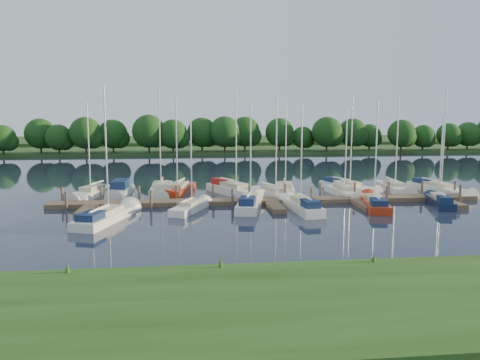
{
  "coord_description": "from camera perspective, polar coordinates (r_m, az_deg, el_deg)",
  "views": [
    {
      "loc": [
        -7.42,
        -34.28,
        8.14
      ],
      "look_at": [
        -2.79,
        8.0,
        2.2
      ],
      "focal_mm": 35.0,
      "sensor_mm": 36.0,
      "label": 1
    }
  ],
  "objects": [
    {
      "name": "motorboat",
      "position": [
        49.6,
        -14.4,
        -1.31
      ],
      "size": [
        2.11,
        6.58,
        1.88
      ],
      "rotation": [
        0.0,
        0.0,
        3.1
      ],
      "color": "white",
      "rests_on": "ground"
    },
    {
      "name": "sailboat_n_2",
      "position": [
        49.53,
        -9.57,
        -1.3
      ],
      "size": [
        2.1,
        8.76,
        11.2
      ],
      "rotation": [
        0.0,
        0.0,
        3.14
      ],
      "color": "white",
      "rests_on": "ground"
    },
    {
      "name": "sailboat_s_3",
      "position": [
        40.16,
        7.59,
        -3.32
      ],
      "size": [
        2.34,
        7.27,
        9.43
      ],
      "rotation": [
        0.0,
        0.0,
        0.11
      ],
      "color": "white",
      "rests_on": "ground"
    },
    {
      "name": "sailboat_s_1",
      "position": [
        40.16,
        -6.01,
        -3.39
      ],
      "size": [
        3.51,
        6.11,
        8.03
      ],
      "rotation": [
        0.0,
        0.0,
        -0.42
      ],
      "color": "white",
      "rests_on": "ground"
    },
    {
      "name": "sailboat_n_10",
      "position": [
        53.78,
        23.02,
        -1.05
      ],
      "size": [
        3.36,
        8.74,
        10.93
      ],
      "rotation": [
        0.0,
        0.0,
        3.33
      ],
      "color": "white",
      "rests_on": "ground"
    },
    {
      "name": "far_shore",
      "position": [
        109.81,
        -2.36,
        3.85
      ],
      "size": [
        180.0,
        30.0,
        0.6
      ],
      "primitive_type": "cube",
      "color": "#20451A",
      "rests_on": "ground"
    },
    {
      "name": "sailboat_n_7",
      "position": [
        48.55,
        12.53,
        -1.56
      ],
      "size": [
        2.04,
        7.21,
        9.27
      ],
      "rotation": [
        0.0,
        0.0,
        3.2
      ],
      "color": "white",
      "rests_on": "ground"
    },
    {
      "name": "distant_hill",
      "position": [
        134.69,
        -3.09,
        4.77
      ],
      "size": [
        220.0,
        40.0,
        1.4
      ],
      "primitive_type": "cube",
      "color": "#3A5726",
      "rests_on": "ground"
    },
    {
      "name": "sailboat_s_5",
      "position": [
        46.04,
        23.15,
        -2.48
      ],
      "size": [
        2.9,
        6.37,
        8.24
      ],
      "rotation": [
        0.0,
        0.0,
        -0.28
      ],
      "color": "#101B36",
      "rests_on": "ground"
    },
    {
      "name": "near_bank",
      "position": [
        21.25,
        15.15,
        -14.13
      ],
      "size": [
        90.0,
        10.0,
        0.5
      ],
      "primitive_type": "cube",
      "color": "#214413",
      "rests_on": "ground"
    },
    {
      "name": "sailboat_n_3",
      "position": [
        49.17,
        -7.55,
        -1.32
      ],
      "size": [
        3.61,
        8.1,
        10.3
      ],
      "rotation": [
        0.0,
        0.0,
        2.88
      ],
      "color": "#AA290F",
      "rests_on": "ground"
    },
    {
      "name": "ground",
      "position": [
        36.01,
        5.83,
        -5.16
      ],
      "size": [
        260.0,
        260.0,
        0.0
      ],
      "primitive_type": "plane",
      "color": "#171F2F",
      "rests_on": "ground"
    },
    {
      "name": "sailboat_s_0",
      "position": [
        37.61,
        -15.99,
        -4.37
      ],
      "size": [
        4.02,
        8.43,
        10.64
      ],
      "rotation": [
        0.0,
        0.0,
        -0.3
      ],
      "color": "white",
      "rests_on": "ground"
    },
    {
      "name": "sailboat_n_6",
      "position": [
        49.56,
        5.53,
        -1.22
      ],
      "size": [
        2.72,
        7.43,
        9.43
      ],
      "rotation": [
        0.0,
        0.0,
        2.98
      ],
      "color": "white",
      "rests_on": "ground"
    },
    {
      "name": "sailboat_s_2",
      "position": [
        40.92,
        1.21,
        -3.04
      ],
      "size": [
        3.22,
        7.6,
        9.84
      ],
      "rotation": [
        0.0,
        0.0,
        -0.23
      ],
      "color": "white",
      "rests_on": "ground"
    },
    {
      "name": "sailboat_n_9",
      "position": [
        53.11,
        18.28,
        -0.98
      ],
      "size": [
        2.37,
        8.07,
        10.18
      ],
      "rotation": [
        0.0,
        0.0,
        3.07
      ],
      "color": "white",
      "rests_on": "ground"
    },
    {
      "name": "sailboat_n_5",
      "position": [
        46.44,
        4.23,
        -1.82
      ],
      "size": [
        4.19,
        7.95,
        10.22
      ],
      "rotation": [
        0.0,
        0.0,
        3.51
      ],
      "color": "white",
      "rests_on": "ground"
    },
    {
      "name": "sailboat_n_0",
      "position": [
        49.13,
        -17.57,
        -1.63
      ],
      "size": [
        3.67,
        7.52,
        9.71
      ],
      "rotation": [
        0.0,
        0.0,
        2.83
      ],
      "color": "white",
      "rests_on": "ground"
    },
    {
      "name": "sailboat_n_8",
      "position": [
        52.22,
        12.97,
        -0.88
      ],
      "size": [
        4.41,
        8.11,
        10.37
      ],
      "rotation": [
        0.0,
        0.0,
        3.53
      ],
      "color": "white",
      "rests_on": "ground"
    },
    {
      "name": "sailboat_n_4",
      "position": [
        48.19,
        -0.77,
        -1.36
      ],
      "size": [
        5.38,
        8.24,
        11.09
      ],
      "rotation": [
        0.0,
        0.0,
        3.63
      ],
      "color": "white",
      "rests_on": "ground"
    },
    {
      "name": "sailboat_s_4",
      "position": [
        43.07,
        16.1,
        -2.83
      ],
      "size": [
        3.27,
        7.7,
        9.74
      ],
      "rotation": [
        0.0,
        0.0,
        -0.24
      ],
      "color": "#AA290F",
      "rests_on": "ground"
    },
    {
      "name": "dock",
      "position": [
        42.99,
        3.81,
        -2.71
      ],
      "size": [
        40.0,
        6.0,
        0.4
      ],
      "color": "#4B3D2A",
      "rests_on": "ground"
    },
    {
      "name": "treeline",
      "position": [
        96.34,
        -4.64,
        5.53
      ],
      "size": [
        145.71,
        9.75,
        8.22
      ],
      "color": "#38281C",
      "rests_on": "ground"
    },
    {
      "name": "mooring_pilings",
      "position": [
        44.01,
        3.56,
        -1.93
      ],
      "size": [
        38.24,
        2.84,
        2.0
      ],
      "color": "#473D33",
      "rests_on": "ground"
    }
  ]
}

